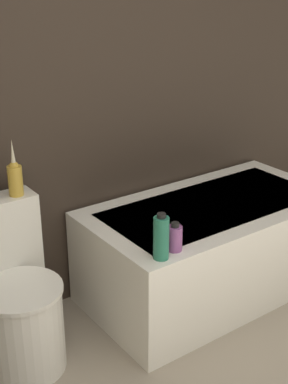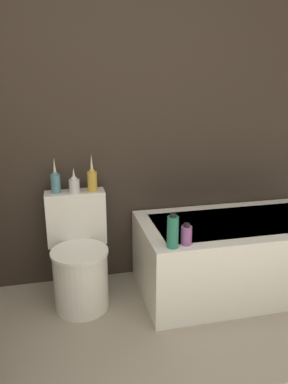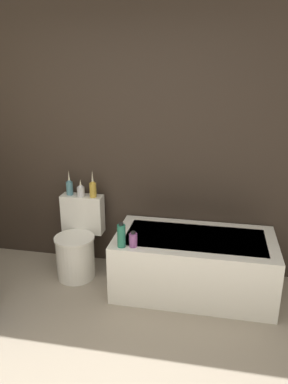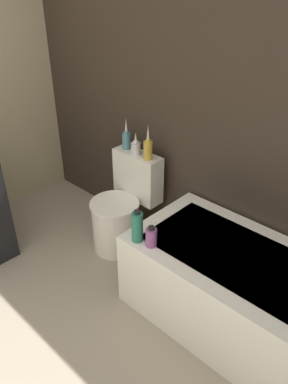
# 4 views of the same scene
# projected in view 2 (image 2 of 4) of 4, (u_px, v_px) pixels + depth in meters

# --- Properties ---
(wall_back_tiled) EXTENTS (6.40, 0.06, 2.60)m
(wall_back_tiled) POSITION_uv_depth(u_px,v_px,m) (124.00, 114.00, 2.75)
(wall_back_tiled) COLOR #332821
(wall_back_tiled) RESTS_ON ground_plane
(bathtub) EXTENTS (1.45, 0.76, 0.55)m
(bathtub) POSITION_uv_depth(u_px,v_px,m) (236.00, 254.00, 2.82)
(bathtub) COLOR white
(bathtub) RESTS_ON ground
(toilet) EXTENTS (0.43, 0.54, 0.77)m
(toilet) POSITION_uv_depth(u_px,v_px,m) (79.00, 260.00, 2.64)
(toilet) COLOR white
(toilet) RESTS_ON ground
(vase_gold) EXTENTS (0.07, 0.07, 0.25)m
(vase_gold) POSITION_uv_depth(u_px,v_px,m) (55.00, 181.00, 2.63)
(vase_gold) COLOR teal
(vase_gold) RESTS_ON toilet
(vase_silver) EXTENTS (0.07, 0.07, 0.18)m
(vase_silver) POSITION_uv_depth(u_px,v_px,m) (74.00, 184.00, 2.64)
(vase_silver) COLOR silver
(vase_silver) RESTS_ON toilet
(vase_bronze) EXTENTS (0.07, 0.07, 0.27)m
(vase_bronze) POSITION_uv_depth(u_px,v_px,m) (92.00, 179.00, 2.66)
(vase_bronze) COLOR gold
(vase_bronze) RESTS_ON toilet
(shampoo_bottle_tall) EXTENTS (0.07, 0.07, 0.22)m
(shampoo_bottle_tall) POSITION_uv_depth(u_px,v_px,m) (173.00, 232.00, 2.29)
(shampoo_bottle_tall) COLOR #267259
(shampoo_bottle_tall) RESTS_ON bathtub
(shampoo_bottle_short) EXTENTS (0.07, 0.07, 0.14)m
(shampoo_bottle_short) POSITION_uv_depth(u_px,v_px,m) (186.00, 235.00, 2.35)
(shampoo_bottle_short) COLOR #8C4C8C
(shampoo_bottle_short) RESTS_ON bathtub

